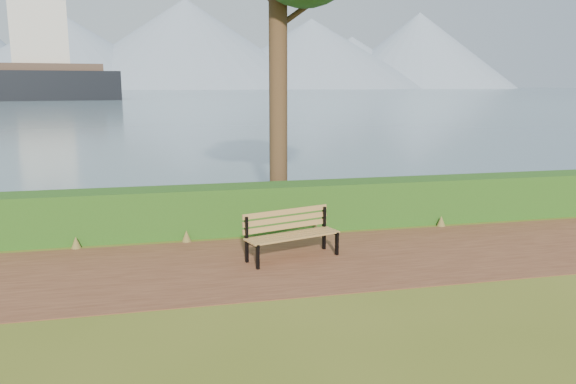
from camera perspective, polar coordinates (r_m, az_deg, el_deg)
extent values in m
plane|color=#515D1A|center=(9.67, -3.05, -7.94)|extent=(140.00, 140.00, 0.00)
cube|color=#552F1D|center=(9.95, -3.36, -7.36)|extent=(40.00, 3.40, 0.01)
cube|color=#1A4614|center=(12.01, -5.22, -1.74)|extent=(32.00, 0.85, 1.00)
cube|color=slate|center=(269.04, -12.81, 9.97)|extent=(700.00, 510.00, 0.00)
cone|color=gray|center=(408.76, -21.73, 13.07)|extent=(160.00, 160.00, 48.00)
cone|color=gray|center=(415.52, -10.27, 14.58)|extent=(190.00, 190.00, 62.00)
cone|color=gray|center=(424.52, 2.38, 13.84)|extent=(170.00, 170.00, 50.00)
cone|color=gray|center=(465.69, 13.11, 13.81)|extent=(150.00, 150.00, 58.00)
cone|color=gray|center=(439.34, -14.38, 12.44)|extent=(120.00, 120.00, 35.00)
cone|color=gray|center=(460.03, 6.47, 12.93)|extent=(130.00, 130.00, 40.00)
cube|color=black|center=(9.63, -3.10, -6.64)|extent=(0.06, 0.07, 0.44)
cube|color=black|center=(9.95, -4.23, -4.88)|extent=(0.06, 0.07, 0.84)
cube|color=black|center=(9.76, -3.68, -5.24)|extent=(0.19, 0.50, 0.05)
cube|color=black|center=(10.44, 4.99, -5.27)|extent=(0.06, 0.07, 0.44)
cube|color=black|center=(10.73, 3.69, -3.70)|extent=(0.06, 0.07, 0.84)
cube|color=black|center=(10.56, 4.34, -4.00)|extent=(0.19, 0.50, 0.05)
cube|color=olive|center=(9.97, 1.03, -4.69)|extent=(1.70, 0.59, 0.03)
cube|color=olive|center=(10.08, 0.67, -4.53)|extent=(1.70, 0.59, 0.03)
cube|color=olive|center=(10.18, 0.31, -4.37)|extent=(1.70, 0.59, 0.03)
cube|color=olive|center=(10.28, -0.03, -4.21)|extent=(1.70, 0.59, 0.03)
cube|color=olive|center=(10.30, -0.20, -3.51)|extent=(1.69, 0.55, 0.10)
cube|color=olive|center=(10.27, -0.20, -2.77)|extent=(1.69, 0.55, 0.10)
cube|color=olive|center=(10.24, -0.20, -2.03)|extent=(1.69, 0.55, 0.10)
cylinder|color=#322214|center=(13.54, -1.02, 14.22)|extent=(0.43, 0.43, 7.81)
cylinder|color=#322214|center=(13.73, 1.07, 17.81)|extent=(1.14, 0.13, 0.85)
cube|color=beige|center=(123.22, -23.88, 14.33)|extent=(11.41, 10.70, 12.42)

